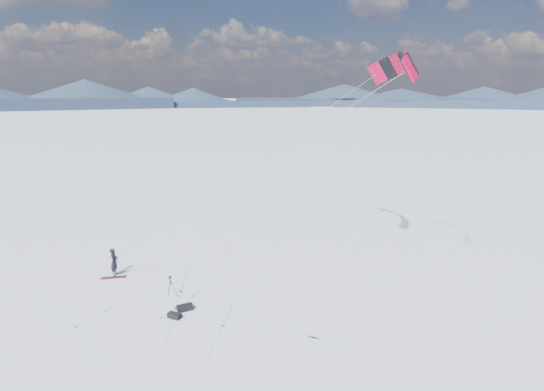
# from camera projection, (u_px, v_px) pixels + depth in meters

# --- Properties ---
(ground) EXTENTS (1800.00, 1800.00, 0.00)m
(ground) POSITION_uv_depth(u_px,v_px,m) (150.00, 298.00, 21.39)
(ground) COLOR white
(horizon_hills) EXTENTS (704.00, 704.00, 9.55)m
(horizon_hills) POSITION_uv_depth(u_px,v_px,m) (144.00, 227.00, 20.37)
(horizon_hills) COLOR #1A2838
(horizon_hills) RESTS_ON ground
(snow_tracks) EXTENTS (17.62, 14.39, 0.01)m
(snow_tracks) POSITION_uv_depth(u_px,v_px,m) (138.00, 304.00, 20.81)
(snow_tracks) COLOR silver
(snow_tracks) RESTS_ON ground
(snowkiter) EXTENTS (0.54, 0.71, 1.75)m
(snowkiter) POSITION_uv_depth(u_px,v_px,m) (116.00, 275.00, 24.12)
(snowkiter) COLOR black
(snowkiter) RESTS_ON ground
(snowboard) EXTENTS (1.50, 0.67, 0.04)m
(snowboard) POSITION_uv_depth(u_px,v_px,m) (114.00, 277.00, 23.77)
(snowboard) COLOR maroon
(snowboard) RESTS_ON ground
(tripod) EXTENTS (0.59, 0.59, 1.22)m
(tripod) POSITION_uv_depth(u_px,v_px,m) (171.00, 284.00, 21.36)
(tripod) COLOR black
(tripod) RESTS_ON ground
(gear_bag_a) EXTENTS (0.86, 0.72, 0.35)m
(gear_bag_a) POSITION_uv_depth(u_px,v_px,m) (185.00, 307.00, 20.17)
(gear_bag_a) COLOR black
(gear_bag_a) RESTS_ON ground
(gear_bag_b) EXTENTS (0.75, 0.53, 0.31)m
(gear_bag_b) POSITION_uv_depth(u_px,v_px,m) (174.00, 315.00, 19.48)
(gear_bag_b) COLOR black
(gear_bag_b) RESTS_ON ground
(power_kite) EXTENTS (17.74, 5.74, 11.89)m
(power_kite) POSITION_uv_depth(u_px,v_px,m) (396.00, 68.00, 22.44)
(power_kite) COLOR #C2072F
(power_kite) RESTS_ON ground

